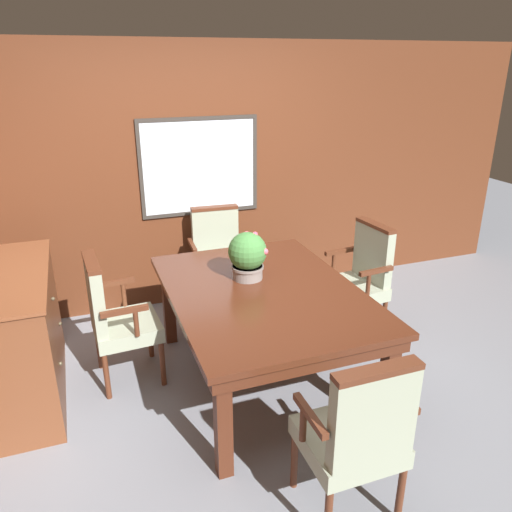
{
  "coord_description": "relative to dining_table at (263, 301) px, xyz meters",
  "views": [
    {
      "loc": [
        -1.04,
        -2.72,
        2.28
      ],
      "look_at": [
        0.12,
        0.42,
        0.95
      ],
      "focal_mm": 35.0,
      "sensor_mm": 36.0,
      "label": 1
    }
  ],
  "objects": [
    {
      "name": "chair_left_far",
      "position": [
        -1.01,
        0.38,
        -0.12
      ],
      "size": [
        0.49,
        0.55,
        0.99
      ],
      "rotation": [
        0.0,
        0.0,
        1.63
      ],
      "color": "#562B19",
      "rests_on": "ground_plane"
    },
    {
      "name": "sideboard_cabinet",
      "position": [
        -1.66,
        0.43,
        -0.19
      ],
      "size": [
        0.53,
        1.31,
        0.94
      ],
      "color": "brown",
      "rests_on": "ground_plane"
    },
    {
      "name": "wall_back",
      "position": [
        -0.12,
        1.57,
        0.56
      ],
      "size": [
        7.2,
        0.08,
        2.45
      ],
      "color": "#5B2D19",
      "rests_on": "ground_plane"
    },
    {
      "name": "chair_head_near",
      "position": [
        0.0,
        -1.3,
        -0.12
      ],
      "size": [
        0.53,
        0.47,
        0.99
      ],
      "rotation": [
        0.0,
        0.0,
        3.14
      ],
      "color": "#562B19",
      "rests_on": "ground_plane"
    },
    {
      "name": "potted_plant",
      "position": [
        -0.04,
        0.23,
        0.27
      ],
      "size": [
        0.3,
        0.29,
        0.36
      ],
      "color": "gray",
      "rests_on": "dining_table"
    },
    {
      "name": "chair_right_far",
      "position": [
        1.05,
        0.39,
        -0.12
      ],
      "size": [
        0.51,
        0.56,
        0.99
      ],
      "rotation": [
        0.0,
        0.0,
        -1.48
      ],
      "color": "#562B19",
      "rests_on": "ground_plane"
    },
    {
      "name": "chair_head_far",
      "position": [
        0.03,
        1.25,
        -0.12
      ],
      "size": [
        0.55,
        0.5,
        0.99
      ],
      "rotation": [
        0.0,
        0.0,
        -0.07
      ],
      "color": "#562B19",
      "rests_on": "ground_plane"
    },
    {
      "name": "dining_table",
      "position": [
        0.0,
        0.0,
        0.0
      ],
      "size": [
        1.3,
        1.8,
        0.75
      ],
      "color": "#4C2314",
      "rests_on": "ground_plane"
    },
    {
      "name": "ground_plane",
      "position": [
        -0.12,
        -0.27,
        -0.66
      ],
      "size": [
        14.0,
        14.0,
        0.0
      ],
      "primitive_type": "plane",
      "color": "gray"
    }
  ]
}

